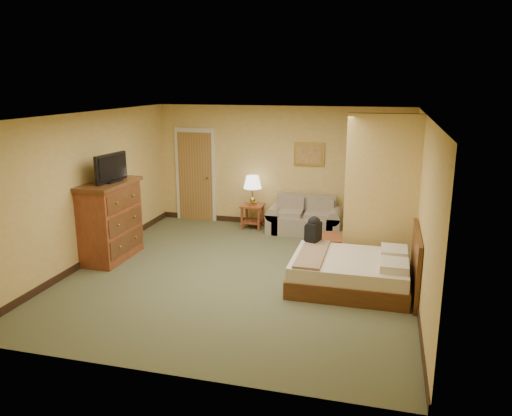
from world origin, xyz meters
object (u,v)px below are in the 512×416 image
(dresser, at_px, (110,220))
(loveseat, at_px, (304,221))
(coffee_table, at_px, (339,243))
(bed, at_px, (354,272))

(dresser, bearing_deg, loveseat, 38.09)
(coffee_table, bearing_deg, dresser, -165.29)
(coffee_table, distance_m, bed, 1.33)
(coffee_table, bearing_deg, bed, -74.63)
(dresser, distance_m, bed, 4.33)
(coffee_table, xyz_separation_m, dresser, (-3.95, -1.04, 0.42))
(loveseat, relative_size, dresser, 1.09)
(loveseat, distance_m, coffee_table, 1.63)
(coffee_table, relative_size, bed, 0.38)
(bed, bearing_deg, loveseat, 114.40)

